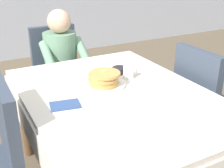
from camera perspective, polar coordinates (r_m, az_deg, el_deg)
dining_table_main at (r=1.89m, az=0.87°, el=-4.23°), size 1.12×1.52×0.74m
chair_diner at (r=2.93m, az=-10.48°, el=3.03°), size 0.44×0.45×0.93m
diner_person at (r=2.74m, az=-9.66°, el=4.76°), size 0.40×0.43×1.12m
chair_right_side at (r=2.37m, az=17.38°, el=-2.60°), size 0.45×0.44×0.93m
plate_breakfast at (r=1.94m, az=-1.56°, el=-0.28°), size 0.28×0.28×0.02m
breakfast_stack at (r=1.92m, az=-1.58°, el=1.13°), size 0.21×0.21×0.10m
cup_coffee at (r=2.07m, az=3.29°, el=2.30°), size 0.11×0.08×0.08m
bowl_butter at (r=2.16m, az=1.47°, el=2.68°), size 0.11×0.11×0.04m
fork_left_of_plate at (r=1.85m, az=-6.54°, el=-1.76°), size 0.03×0.18×0.00m
knife_right_of_plate at (r=2.01m, az=3.55°, el=0.39°), size 0.04×0.20×0.00m
spoon_near_edge at (r=1.68m, az=4.29°, el=-4.38°), size 0.15×0.02×0.00m
napkin_folded at (r=1.71m, az=-9.13°, el=-4.05°), size 0.19×0.15×0.01m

